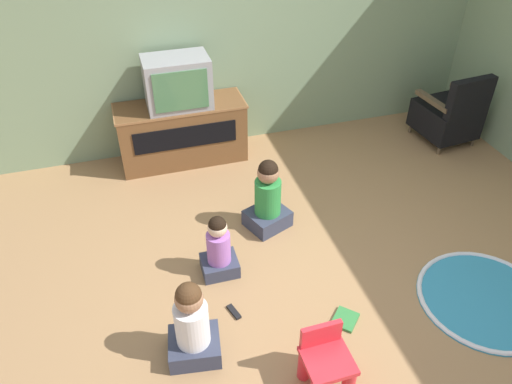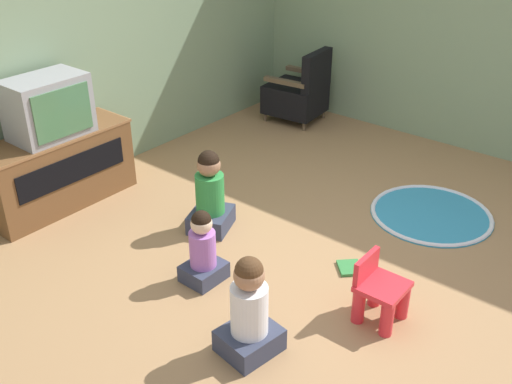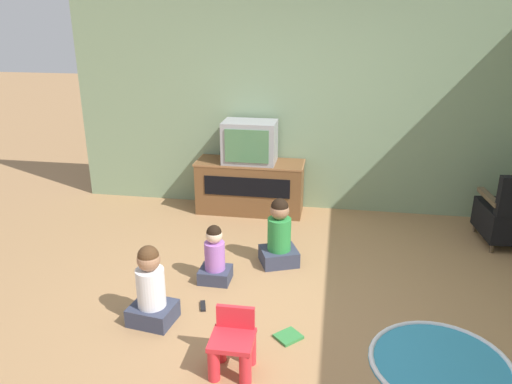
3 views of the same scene
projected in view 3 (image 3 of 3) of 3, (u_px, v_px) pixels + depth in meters
The scene contains 12 objects.
ground_plane at pixel (287, 313), 4.25m from camera, with size 30.00×30.00×0.00m, color #9E754C.
wall_back at pixel (304, 95), 6.08m from camera, with size 5.83×0.12×2.90m.
tv_cabinet at pixel (250, 186), 6.27m from camera, with size 1.34×0.48×0.66m.
television at pixel (250, 142), 6.06m from camera, with size 0.64×0.43×0.51m.
black_armchair at pixel (511, 216), 5.38m from camera, with size 0.62×0.68×0.86m.
yellow_kid_chair at pixel (233, 346), 3.52m from camera, with size 0.31×0.30×0.45m.
play_mat at pixel (441, 364), 3.63m from camera, with size 1.04×1.04×0.04m.
child_watching_left at pixel (215, 257), 4.67m from camera, with size 0.30×0.26×0.57m.
child_watching_center at pixel (279, 236), 4.98m from camera, with size 0.45×0.43×0.70m.
child_watching_right at pixel (151, 290), 4.04m from camera, with size 0.39×0.36×0.69m.
book at pixel (288, 337), 3.93m from camera, with size 0.25×0.25×0.02m.
remote_control at pixel (203, 306), 4.34m from camera, with size 0.09×0.16×0.02m.
Camera 3 is at (0.34, -3.62, 2.45)m, focal length 35.00 mm.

